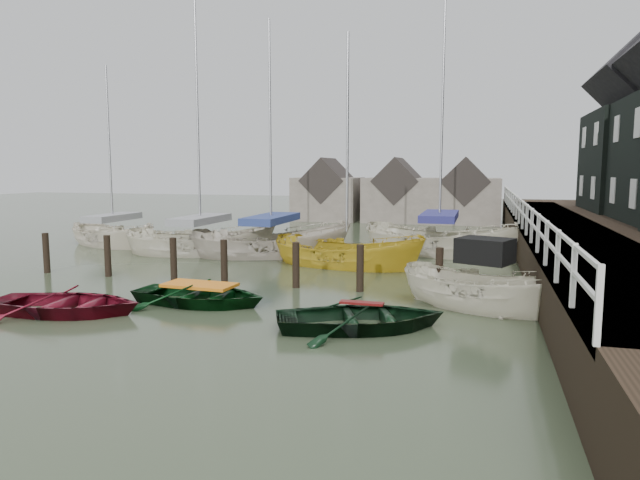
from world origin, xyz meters
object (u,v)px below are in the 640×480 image
(sailboat_c, at_px, (347,265))
(sailboat_e, at_px, (114,244))
(motorboat, at_px, (483,306))
(rowboat_red, at_px, (67,313))
(sailboat_b, at_px, (272,254))
(sailboat_d, at_px, (439,253))
(rowboat_green, at_px, (200,304))
(rowboat_dkgreen, at_px, (362,329))
(sailboat_a, at_px, (201,253))

(sailboat_c, height_order, sailboat_e, sailboat_c)
(motorboat, bearing_deg, rowboat_red, 130.50)
(sailboat_b, xyz_separation_m, sailboat_e, (-8.35, 0.94, 0.00))
(sailboat_c, relative_size, sailboat_d, 0.81)
(rowboat_red, distance_m, sailboat_c, 10.26)
(motorboat, bearing_deg, rowboat_green, 123.62)
(rowboat_green, xyz_separation_m, rowboat_dkgreen, (4.68, -1.15, 0.00))
(sailboat_e, bearing_deg, sailboat_a, -81.01)
(motorboat, xyz_separation_m, sailboat_b, (-8.54, 7.12, -0.03))
(sailboat_b, height_order, sailboat_e, sailboat_b)
(rowboat_green, relative_size, motorboat, 0.76)
(rowboat_red, bearing_deg, rowboat_green, -63.71)
(rowboat_dkgreen, height_order, sailboat_a, sailboat_a)
(sailboat_e, bearing_deg, rowboat_red, -126.04)
(motorboat, relative_size, sailboat_d, 0.41)
(rowboat_dkgreen, xyz_separation_m, sailboat_a, (-8.95, 9.34, 0.06))
(sailboat_b, bearing_deg, rowboat_green, 163.86)
(rowboat_red, distance_m, sailboat_d, 15.25)
(rowboat_dkgreen, bearing_deg, rowboat_red, 73.60)
(rowboat_green, xyz_separation_m, sailboat_e, (-9.55, 9.52, 0.06))
(rowboat_dkgreen, relative_size, sailboat_c, 0.40)
(sailboat_a, bearing_deg, sailboat_d, -88.22)
(rowboat_dkgreen, height_order, sailboat_d, sailboat_d)
(rowboat_red, height_order, sailboat_b, sailboat_b)
(rowboat_green, distance_m, sailboat_a, 9.24)
(rowboat_red, relative_size, rowboat_dkgreen, 0.99)
(rowboat_green, relative_size, sailboat_c, 0.39)
(sailboat_a, height_order, sailboat_b, sailboat_a)
(rowboat_red, distance_m, rowboat_green, 3.32)
(rowboat_dkgreen, bearing_deg, motorboat, -67.22)
(motorboat, bearing_deg, rowboat_dkgreen, 156.88)
(sailboat_e, bearing_deg, motorboat, -92.43)
(sailboat_b, bearing_deg, sailboat_d, -94.46)
(rowboat_dkgreen, xyz_separation_m, sailboat_b, (-5.88, 9.73, 0.06))
(rowboat_red, relative_size, rowboat_green, 1.03)
(rowboat_green, height_order, sailboat_e, sailboat_e)
(motorboat, xyz_separation_m, sailboat_c, (-4.94, 5.57, -0.08))
(sailboat_d, bearing_deg, sailboat_a, 126.41)
(motorboat, distance_m, sailboat_d, 9.69)
(rowboat_dkgreen, bearing_deg, sailboat_d, -25.58)
(rowboat_dkgreen, xyz_separation_m, sailboat_e, (-14.23, 10.67, 0.06))
(sailboat_e, bearing_deg, rowboat_green, -111.82)
(sailboat_b, height_order, sailboat_d, sailboat_d)
(rowboat_dkgreen, distance_m, sailboat_c, 8.50)
(sailboat_d, xyz_separation_m, sailboat_e, (-15.05, -1.46, 0.00))
(rowboat_red, xyz_separation_m, sailboat_e, (-6.80, 11.36, 0.06))
(rowboat_dkgreen, height_order, sailboat_b, sailboat_b)
(sailboat_d, height_order, sailboat_e, sailboat_d)
(rowboat_red, height_order, rowboat_green, rowboat_red)
(sailboat_c, relative_size, sailboat_e, 1.03)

